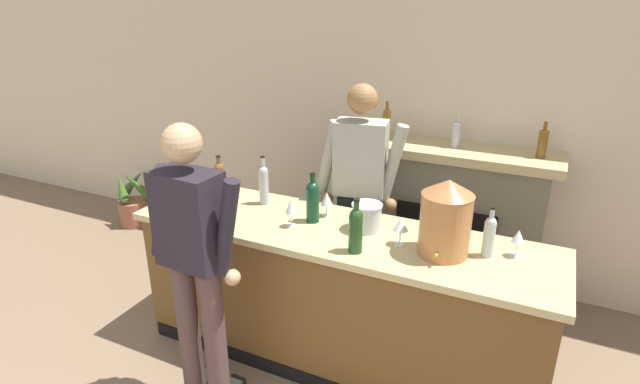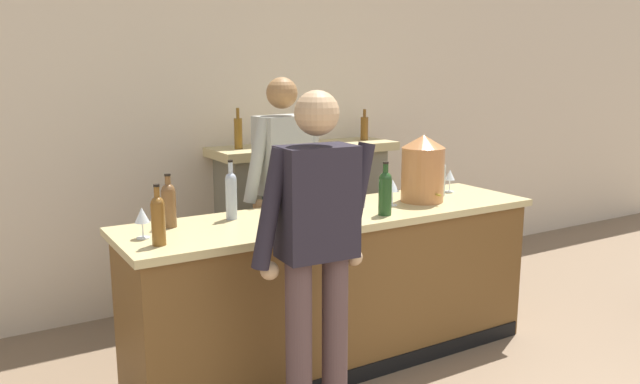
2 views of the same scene
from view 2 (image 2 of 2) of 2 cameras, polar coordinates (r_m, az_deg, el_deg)
name	(u,v)px [view 2 (image 2 of 2)]	position (r m, az deg, el deg)	size (l,w,h in m)	color
wall_back_panel	(240,128)	(5.11, -7.32, 5.83)	(12.00, 0.07, 2.75)	beige
bar_counter	(337,287)	(3.98, 1.58, -8.68)	(2.68, 0.72, 0.98)	brown
fireplace_stone	(304,217)	(5.20, -1.49, -2.32)	(1.56, 0.52, 1.56)	slate
person_customer	(317,255)	(3.00, -0.32, -5.75)	(0.66, 0.32, 1.75)	#4E3937
person_bartender	(283,195)	(4.28, -3.36, -0.25)	(0.65, 0.36, 1.79)	#222D29
copper_dispenser	(423,168)	(4.17, 9.38, 2.17)	(0.29, 0.33, 0.44)	#B06F3D
ice_bucket_steel	(351,193)	(3.98, 2.89, -0.12)	(0.19, 0.19, 0.17)	silver
wine_bottle_port_short	(306,190)	(3.76, -1.31, 0.18)	(0.08, 0.08, 0.33)	#0E3B22
wine_bottle_chardonnay_pale	(385,191)	(3.76, 5.98, 0.07)	(0.08, 0.08, 0.32)	#1E401B
wine_bottle_cabernet_heavy	(169,203)	(3.55, -13.66, -1.00)	(0.08, 0.08, 0.30)	brown
wine_bottle_riesling_slim	(158,218)	(3.20, -14.59, -2.34)	(0.07, 0.07, 0.31)	brown
wine_bottle_merlot_tall	(441,177)	(4.40, 10.99, 1.36)	(0.06, 0.06, 0.30)	#A6B3AF
wine_bottle_rose_blush	(231,193)	(3.67, -8.13, -0.13)	(0.07, 0.07, 0.35)	#A7B1BF
wine_glass_front_right	(393,186)	(4.03, 6.65, 0.52)	(0.09, 0.09, 0.17)	silver
wine_glass_back_row	(304,198)	(3.61, -1.50, -0.55)	(0.07, 0.07, 0.19)	silver
wine_glass_front_left	(450,176)	(4.55, 11.79, 1.44)	(0.07, 0.07, 0.16)	silver
wine_glass_near_bucket	(303,191)	(3.88, -1.59, 0.07)	(0.08, 0.08, 0.17)	silver
wine_glass_by_dispenser	(142,216)	(3.35, -15.96, -2.16)	(0.08, 0.08, 0.16)	silver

